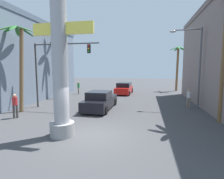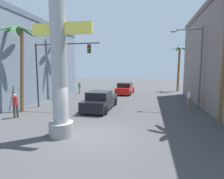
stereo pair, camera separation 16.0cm
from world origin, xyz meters
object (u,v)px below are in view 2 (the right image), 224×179
at_px(pedestrian_far_left, 79,87).
at_px(pedestrian_curb_left, 15,104).
at_px(palm_tree_far_right, 179,62).
at_px(pedestrian_mid_right, 189,97).
at_px(car_lead, 100,101).
at_px(car_far, 125,88).
at_px(palm_tree_mid_left, 61,57).
at_px(neon_sign_pole, 58,36).
at_px(traffic_light_mast, 56,62).
at_px(palm_tree_near_left, 20,54).
at_px(street_lamp, 195,60).

bearing_deg(pedestrian_far_left, pedestrian_curb_left, -88.52).
xyz_separation_m(palm_tree_far_right, pedestrian_far_left, (-13.85, -6.31, -3.53)).
distance_m(pedestrian_far_left, pedestrian_mid_right, 14.40).
xyz_separation_m(car_lead, palm_tree_far_right, (8.47, 14.63, 3.81)).
bearing_deg(car_far, palm_tree_mid_left, -142.53).
bearing_deg(palm_tree_far_right, palm_tree_mid_left, -145.09).
relative_size(palm_tree_far_right, pedestrian_far_left, 4.08).
bearing_deg(neon_sign_pole, pedestrian_far_left, 109.21).
height_order(traffic_light_mast, pedestrian_mid_right, traffic_light_mast).
height_order(neon_sign_pole, pedestrian_far_left, neon_sign_pole).
height_order(palm_tree_near_left, palm_tree_mid_left, palm_tree_mid_left).
bearing_deg(pedestrian_curb_left, neon_sign_pole, -26.53).
xyz_separation_m(traffic_light_mast, car_lead, (3.86, 0.37, -3.32)).
xyz_separation_m(traffic_light_mast, pedestrian_curb_left, (-1.21, -3.51, -3.03)).
relative_size(palm_tree_mid_left, palm_tree_far_right, 1.15).
height_order(car_far, palm_tree_far_right, palm_tree_far_right).
distance_m(street_lamp, pedestrian_mid_right, 3.20).
distance_m(traffic_light_mast, palm_tree_mid_left, 5.40).
xyz_separation_m(neon_sign_pole, palm_tree_near_left, (-5.73, 4.29, -0.38)).
height_order(car_lead, pedestrian_curb_left, pedestrian_curb_left).
xyz_separation_m(neon_sign_pole, car_lead, (0.30, 6.26, -4.25)).
xyz_separation_m(palm_tree_far_right, pedestrian_curb_left, (-13.53, -18.51, -3.53)).
distance_m(neon_sign_pole, traffic_light_mast, 6.95).
bearing_deg(traffic_light_mast, pedestrian_curb_left, -108.94).
height_order(car_far, pedestrian_mid_right, pedestrian_mid_right).
bearing_deg(traffic_light_mast, car_lead, 5.41).
distance_m(traffic_light_mast, pedestrian_mid_right, 11.93).
distance_m(neon_sign_pole, palm_tree_near_left, 7.17).
xyz_separation_m(traffic_light_mast, palm_tree_far_right, (12.33, 14.99, 0.49)).
bearing_deg(pedestrian_far_left, traffic_light_mast, -80.07).
distance_m(car_far, pedestrian_curb_left, 14.80).
xyz_separation_m(traffic_light_mast, pedestrian_far_left, (-1.52, 8.68, -3.04)).
xyz_separation_m(neon_sign_pole, pedestrian_mid_right, (7.77, 8.08, -3.96)).
xyz_separation_m(pedestrian_far_left, pedestrian_mid_right, (12.85, -6.50, 0.00)).
relative_size(palm_tree_near_left, palm_tree_mid_left, 0.86).
bearing_deg(car_far, car_lead, -94.55).
distance_m(palm_tree_near_left, pedestrian_far_left, 10.91).
bearing_deg(pedestrian_curb_left, palm_tree_mid_left, 96.16).
relative_size(car_far, pedestrian_far_left, 2.85).
height_order(car_far, palm_tree_near_left, palm_tree_near_left).
relative_size(car_far, pedestrian_mid_right, 2.84).
xyz_separation_m(street_lamp, car_lead, (-7.80, -1.85, -3.47)).
bearing_deg(street_lamp, pedestrian_mid_right, -175.92).
bearing_deg(palm_tree_near_left, car_lead, 18.07).
distance_m(car_far, palm_tree_near_left, 14.05).
relative_size(traffic_light_mast, palm_tree_far_right, 0.85).
bearing_deg(car_lead, palm_tree_far_right, 59.92).
relative_size(street_lamp, pedestrian_mid_right, 4.04).
bearing_deg(pedestrian_far_left, car_far, 12.80).
relative_size(neon_sign_pole, street_lamp, 1.55).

